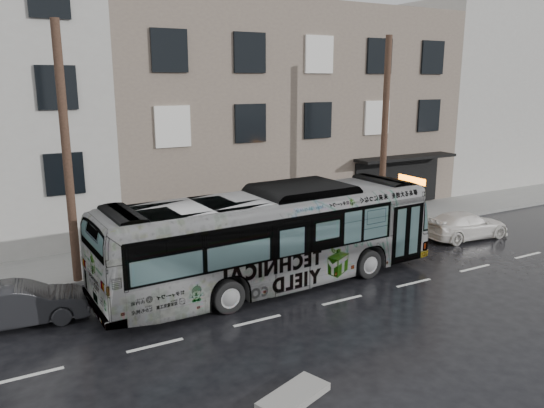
{
  "coord_description": "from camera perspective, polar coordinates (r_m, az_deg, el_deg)",
  "views": [
    {
      "loc": [
        -10.05,
        -15.83,
        7.21
      ],
      "look_at": [
        0.07,
        2.5,
        2.28
      ],
      "focal_mm": 35.0,
      "sensor_mm": 36.0,
      "label": 1
    }
  ],
  "objects": [
    {
      "name": "ground",
      "position": [
        20.09,
        3.3,
        -7.8
      ],
      "size": [
        120.0,
        120.0,
        0.0
      ],
      "primitive_type": "plane",
      "color": "black",
      "rests_on": "ground"
    },
    {
      "name": "building_taupe",
      "position": [
        32.3,
        -1.11,
        10.22
      ],
      "size": [
        20.0,
        12.0,
        11.0
      ],
      "primitive_type": "cube",
      "color": "gray",
      "rests_on": "ground"
    },
    {
      "name": "building_filler",
      "position": [
        44.44,
        21.53,
        10.8
      ],
      "size": [
        18.0,
        12.0,
        12.0
      ],
      "primitive_type": "cube",
      "color": "#A4A19B",
      "rests_on": "ground"
    },
    {
      "name": "dark_sedan",
      "position": [
        17.83,
        -25.48,
        -9.73
      ],
      "size": [
        3.99,
        1.68,
        1.28
      ],
      "primitive_type": "imported",
      "rotation": [
        0.0,
        0.0,
        1.49
      ],
      "color": "black",
      "rests_on": "ground"
    },
    {
      "name": "sidewalk",
      "position": [
        24.12,
        -2.91,
        -3.97
      ],
      "size": [
        90.0,
        3.6,
        0.15
      ],
      "primitive_type": "cube",
      "color": "gray",
      "rests_on": "ground"
    },
    {
      "name": "utility_pole_rear",
      "position": [
        19.47,
        -21.2,
        4.81
      ],
      "size": [
        0.3,
        0.3,
        9.0
      ],
      "primitive_type": "cylinder",
      "color": "#4E3327",
      "rests_on": "sidewalk"
    },
    {
      "name": "utility_pole_front",
      "position": [
        25.42,
        11.99,
        7.19
      ],
      "size": [
        0.3,
        0.3,
        9.0
      ],
      "primitive_type": "cylinder",
      "color": "#4E3327",
      "rests_on": "sidewalk"
    },
    {
      "name": "white_sedan",
      "position": [
        26.17,
        20.11,
        -2.15
      ],
      "size": [
        4.4,
        2.08,
        1.24
      ],
      "primitive_type": "imported",
      "rotation": [
        0.0,
        0.0,
        1.49
      ],
      "color": "silver",
      "rests_on": "ground"
    },
    {
      "name": "bus",
      "position": [
        18.76,
        0.07,
        -3.61
      ],
      "size": [
        12.82,
        3.57,
        3.54
      ],
      "primitive_type": "imported",
      "rotation": [
        0.0,
        0.0,
        1.62
      ],
      "color": "#B2B2B2",
      "rests_on": "ground"
    },
    {
      "name": "sign_post",
      "position": [
        26.68,
        13.45,
        0.2
      ],
      "size": [
        0.06,
        0.06,
        2.4
      ],
      "primitive_type": "cylinder",
      "color": "slate",
      "rests_on": "sidewalk"
    },
    {
      "name": "slush_pile",
      "position": [
        13.0,
        2.33,
        -19.97
      ],
      "size": [
        1.96,
        1.36,
        0.18
      ],
      "primitive_type": "cube",
      "rotation": [
        0.0,
        0.0,
        0.34
      ],
      "color": "#A3A29B",
      "rests_on": "ground"
    }
  ]
}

